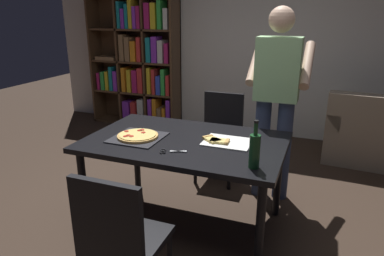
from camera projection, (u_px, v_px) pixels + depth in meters
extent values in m
plane|color=#38281E|center=(186.00, 223.00, 2.99)|extent=(12.00, 12.00, 0.00)
cube|color=silver|center=(256.00, 35.00, 4.86)|extent=(6.40, 0.10, 2.80)
cube|color=black|center=(185.00, 142.00, 2.76)|extent=(1.53, 0.98, 0.04)
cylinder|color=black|center=(84.00, 193.00, 2.75)|extent=(0.06, 0.06, 0.71)
cylinder|color=black|center=(260.00, 231.00, 2.28)|extent=(0.06, 0.06, 0.71)
cylinder|color=black|center=(137.00, 155.00, 3.48)|extent=(0.06, 0.06, 0.71)
cylinder|color=black|center=(278.00, 178.00, 3.01)|extent=(0.06, 0.06, 0.71)
cube|color=black|center=(128.00, 240.00, 2.07)|extent=(0.42, 0.42, 0.04)
cube|color=black|center=(106.00, 221.00, 1.82)|extent=(0.42, 0.04, 0.45)
cylinder|color=black|center=(121.00, 247.00, 2.36)|extent=(0.04, 0.04, 0.41)
cube|color=black|center=(218.00, 141.00, 3.65)|extent=(0.42, 0.42, 0.04)
cube|color=black|center=(224.00, 113.00, 3.74)|extent=(0.42, 0.04, 0.45)
cylinder|color=black|center=(195.00, 165.00, 3.62)|extent=(0.04, 0.04, 0.41)
cylinder|color=black|center=(229.00, 170.00, 3.50)|extent=(0.04, 0.04, 0.41)
cylinder|color=black|center=(207.00, 153.00, 3.94)|extent=(0.04, 0.04, 0.41)
cylinder|color=black|center=(238.00, 157.00, 3.82)|extent=(0.04, 0.04, 0.41)
cube|color=gray|center=(336.00, 115.00, 4.32)|extent=(0.22, 0.86, 0.20)
cube|color=#513823|center=(97.00, 60.00, 5.61)|extent=(0.03, 0.35, 1.95)
cube|color=#513823|center=(176.00, 64.00, 5.15)|extent=(0.03, 0.35, 1.95)
cube|color=#513823|center=(137.00, 122.00, 5.68)|extent=(1.40, 0.35, 0.03)
cube|color=#513823|center=(140.00, 60.00, 5.52)|extent=(1.40, 0.03, 1.95)
cube|color=#513823|center=(136.00, 92.00, 5.53)|extent=(1.34, 0.29, 0.03)
cube|color=#513823|center=(134.00, 62.00, 5.38)|extent=(1.34, 0.29, 0.03)
cube|color=#513823|center=(133.00, 30.00, 5.23)|extent=(1.34, 0.29, 0.03)
cube|color=#513823|center=(122.00, 61.00, 5.46)|extent=(0.03, 0.29, 1.89)
cube|color=#513823|center=(147.00, 62.00, 5.30)|extent=(0.03, 0.29, 1.89)
cube|color=purple|center=(129.00, 110.00, 5.65)|extent=(0.11, 0.22, 0.32)
cube|color=red|center=(136.00, 111.00, 5.60)|extent=(0.08, 0.22, 0.32)
cube|color=silver|center=(143.00, 110.00, 5.55)|extent=(0.10, 0.22, 0.37)
cube|color=purple|center=(153.00, 110.00, 5.49)|extent=(0.06, 0.22, 0.39)
cube|color=orange|center=(157.00, 110.00, 5.47)|extent=(0.06, 0.22, 0.40)
cube|color=olive|center=(162.00, 115.00, 5.46)|extent=(0.07, 0.22, 0.26)
cube|color=orange|center=(166.00, 116.00, 5.43)|extent=(0.05, 0.22, 0.27)
cube|color=purple|center=(171.00, 112.00, 5.39)|extent=(0.07, 0.22, 0.40)
cube|color=#B21E66|center=(102.00, 80.00, 5.67)|extent=(0.05, 0.22, 0.27)
cube|color=green|center=(106.00, 80.00, 5.64)|extent=(0.06, 0.22, 0.29)
cube|color=yellow|center=(110.00, 80.00, 5.61)|extent=(0.05, 0.22, 0.29)
cube|color=teal|center=(114.00, 78.00, 5.57)|extent=(0.05, 0.22, 0.37)
cube|color=purple|center=(118.00, 80.00, 5.56)|extent=(0.07, 0.22, 0.31)
cube|color=orange|center=(126.00, 79.00, 5.50)|extent=(0.06, 0.22, 0.37)
cube|color=yellow|center=(132.00, 80.00, 5.47)|extent=(0.06, 0.22, 0.34)
cube|color=#B21E66|center=(137.00, 81.00, 5.44)|extent=(0.08, 0.22, 0.34)
cube|color=red|center=(143.00, 80.00, 5.40)|extent=(0.08, 0.22, 0.38)
cube|color=yellow|center=(152.00, 80.00, 5.34)|extent=(0.05, 0.22, 0.39)
cube|color=red|center=(156.00, 81.00, 5.32)|extent=(0.05, 0.22, 0.38)
cube|color=blue|center=(161.00, 85.00, 5.31)|extent=(0.07, 0.22, 0.28)
cube|color=green|center=(165.00, 82.00, 5.27)|extent=(0.06, 0.22, 0.38)
cube|color=red|center=(170.00, 85.00, 5.25)|extent=(0.05, 0.22, 0.30)
cube|color=olive|center=(109.00, 58.00, 5.50)|extent=(0.33, 0.25, 0.05)
cube|color=olive|center=(125.00, 48.00, 5.35)|extent=(0.07, 0.22, 0.39)
cube|color=olive|center=(130.00, 49.00, 5.32)|extent=(0.08, 0.22, 0.35)
cube|color=orange|center=(136.00, 51.00, 5.29)|extent=(0.08, 0.22, 0.30)
cube|color=red|center=(142.00, 49.00, 5.25)|extent=(0.06, 0.22, 0.35)
cube|color=teal|center=(151.00, 50.00, 5.20)|extent=(0.07, 0.22, 0.35)
cube|color=purple|center=(157.00, 49.00, 5.16)|extent=(0.08, 0.22, 0.37)
cube|color=silver|center=(163.00, 51.00, 5.14)|extent=(0.08, 0.22, 0.32)
cube|color=#B21E66|center=(169.00, 53.00, 5.11)|extent=(0.06, 0.22, 0.28)
cube|color=teal|center=(122.00, 15.00, 5.20)|extent=(0.05, 0.22, 0.38)
cube|color=purple|center=(126.00, 19.00, 5.20)|extent=(0.05, 0.22, 0.28)
cube|color=teal|center=(129.00, 16.00, 5.17)|extent=(0.05, 0.22, 0.34)
cube|color=yellow|center=(133.00, 14.00, 5.14)|extent=(0.06, 0.22, 0.40)
cube|color=purple|center=(137.00, 18.00, 5.13)|extent=(0.05, 0.22, 0.31)
cube|color=#B21E66|center=(141.00, 17.00, 5.10)|extent=(0.06, 0.22, 0.31)
cube|color=#B21E66|center=(150.00, 16.00, 5.05)|extent=(0.08, 0.22, 0.36)
cube|color=yellow|center=(156.00, 16.00, 5.02)|extent=(0.08, 0.22, 0.36)
cube|color=green|center=(162.00, 15.00, 4.98)|extent=(0.06, 0.22, 0.39)
cube|color=silver|center=(168.00, 19.00, 4.96)|extent=(0.07, 0.22, 0.28)
cylinder|color=#38476B|center=(283.00, 151.00, 3.27)|extent=(0.14, 0.14, 0.95)
cylinder|color=#38476B|center=(261.00, 148.00, 3.34)|extent=(0.14, 0.14, 0.95)
cube|color=#99CC8C|center=(278.00, 69.00, 3.07)|extent=(0.38, 0.22, 0.55)
sphere|color=#E0B293|center=(282.00, 19.00, 2.94)|extent=(0.22, 0.22, 0.22)
cylinder|color=#E0B293|center=(307.00, 65.00, 3.14)|extent=(0.09, 0.50, 0.39)
cylinder|color=#E0B293|center=(256.00, 62.00, 3.30)|extent=(0.09, 0.50, 0.39)
cube|color=#2D2D33|center=(138.00, 138.00, 2.79)|extent=(0.38, 0.38, 0.01)
cylinder|color=tan|center=(138.00, 136.00, 2.79)|extent=(0.32, 0.32, 0.02)
cylinder|color=#EACC6B|center=(138.00, 134.00, 2.78)|extent=(0.29, 0.29, 0.01)
cylinder|color=#B22819|center=(131.00, 136.00, 2.73)|extent=(0.04, 0.04, 0.00)
cylinder|color=#B22819|center=(126.00, 131.00, 2.84)|extent=(0.04, 0.04, 0.00)
cylinder|color=#B22819|center=(140.00, 130.00, 2.86)|extent=(0.04, 0.04, 0.00)
cylinder|color=#B22819|center=(142.00, 130.00, 2.88)|extent=(0.04, 0.04, 0.00)
cylinder|color=#B22819|center=(125.00, 136.00, 2.73)|extent=(0.04, 0.04, 0.00)
cylinder|color=#B22819|center=(128.00, 135.00, 2.75)|extent=(0.04, 0.04, 0.00)
cylinder|color=#B22819|center=(143.00, 132.00, 2.81)|extent=(0.04, 0.04, 0.00)
cube|color=white|center=(228.00, 142.00, 2.69)|extent=(0.36, 0.28, 0.01)
cube|color=#EACC6B|center=(212.00, 139.00, 2.71)|extent=(0.17, 0.16, 0.02)
cube|color=tan|center=(208.00, 137.00, 2.76)|extent=(0.07, 0.09, 0.02)
cube|color=#EACC6B|center=(219.00, 141.00, 2.67)|extent=(0.14, 0.10, 0.02)
cube|color=tan|center=(227.00, 142.00, 2.66)|extent=(0.03, 0.09, 0.02)
cylinder|color=#194723|center=(254.00, 152.00, 2.23)|extent=(0.07, 0.07, 0.22)
cylinder|color=#194723|center=(256.00, 129.00, 2.19)|extent=(0.03, 0.03, 0.08)
cylinder|color=black|center=(256.00, 122.00, 2.17)|extent=(0.03, 0.03, 0.02)
cube|color=silver|center=(178.00, 151.00, 2.51)|extent=(0.11, 0.06, 0.01)
cube|color=silver|center=(178.00, 151.00, 2.51)|extent=(0.12, 0.04, 0.01)
torus|color=black|center=(163.00, 150.00, 2.53)|extent=(0.06, 0.06, 0.01)
torus|color=black|center=(163.00, 152.00, 2.50)|extent=(0.06, 0.06, 0.01)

